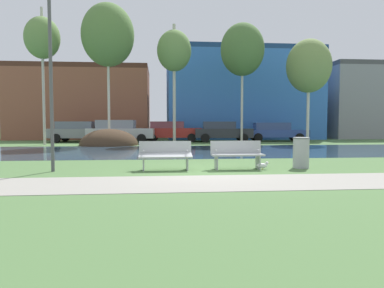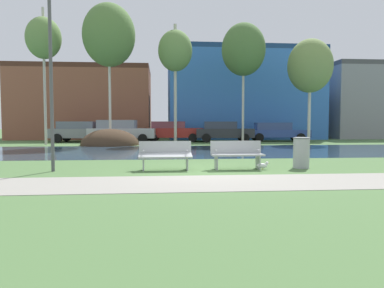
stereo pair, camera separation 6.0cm
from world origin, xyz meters
name	(u,v)px [view 1 (the left image)]	position (x,y,z in m)	size (l,w,h in m)	color
ground_plane	(182,148)	(0.00, 10.00, 0.00)	(120.00, 120.00, 0.00)	#4C703D
paved_path_strip	(214,183)	(0.00, -1.90, 0.01)	(60.00, 2.32, 0.01)	gray
river_band	(185,151)	(0.00, 7.73, 0.00)	(80.00, 8.14, 0.01)	#2D475B
soil_mound	(109,145)	(-4.45, 12.89, 0.00)	(3.68, 3.34, 2.07)	#423021
bench_left	(165,154)	(-1.10, 0.54, 0.47)	(1.61, 0.58, 0.87)	#9EA0A3
bench_right	(237,154)	(1.10, 0.54, 0.47)	(1.61, 0.58, 0.87)	#9EA0A3
trash_bin	(301,152)	(3.18, 0.63, 0.50)	(0.52, 0.52, 0.97)	#999B9E
seagull	(263,165)	(1.87, 0.36, 0.13)	(0.40, 0.15, 0.25)	white
streetlamp	(50,37)	(-4.41, 0.52, 3.91)	(0.32, 0.32, 5.95)	#4C4C51
birch_far_left	(42,38)	(-8.64, 13.66, 6.77)	(2.20, 2.20, 8.74)	#BCB7A8
birch_left	(108,35)	(-4.54, 13.74, 7.09)	(3.39, 3.39, 9.13)	beige
birch_center_left	(174,51)	(-0.22, 14.32, 6.24)	(2.31, 2.31, 8.06)	#BCB7A8
birch_center	(242,50)	(4.58, 14.79, 6.53)	(3.06, 3.06, 8.40)	beige
birch_center_right	(309,66)	(9.19, 14.22, 5.37)	(3.10, 3.10, 7.25)	beige
parked_van_nearest_grey	(80,131)	(-7.03, 16.72, 0.80)	(4.82, 2.42, 1.51)	slate
parked_sedan_second_silver	(120,131)	(-4.09, 16.11, 0.84)	(4.91, 2.29, 1.61)	#B2B5BC
parked_hatch_third_red	(171,131)	(-0.35, 16.83, 0.80)	(4.56, 2.32, 1.51)	maroon
parked_wagon_fourth_dark	(222,131)	(3.41, 16.08, 0.79)	(4.35, 2.27, 1.50)	#282B30
parked_suv_fifth_blue	(275,131)	(7.58, 16.58, 0.76)	(4.81, 2.29, 1.43)	#2D4793
building_brick_low	(84,103)	(-8.01, 22.91, 3.14)	(11.63, 6.86, 6.28)	brown
building_blue_store	(239,95)	(6.13, 22.40, 3.94)	(13.20, 7.68, 7.87)	#3870C6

